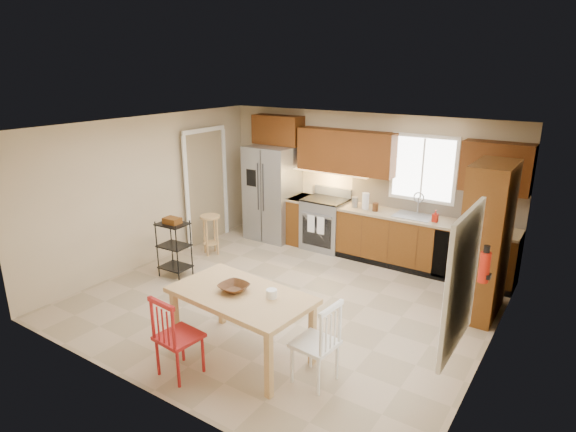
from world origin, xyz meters
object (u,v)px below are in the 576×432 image
at_px(pantry, 486,241).
at_px(utility_cart, 174,249).
at_px(soap_bottle, 435,216).
at_px(table_bowl, 234,291).
at_px(dining_table, 242,325).
at_px(bar_stool, 211,235).
at_px(fire_extinguisher, 484,267).
at_px(chair_red, 179,335).
at_px(range_stove, 325,224).
at_px(chair_white, 315,342).
at_px(refrigerator, 272,193).
at_px(table_jar, 272,295).

relative_size(pantry, utility_cart, 2.24).
xyz_separation_m(soap_bottle, table_bowl, (-1.21, -3.52, -0.19)).
bearing_deg(pantry, table_bowl, -129.54).
bearing_deg(dining_table, pantry, 56.74).
height_order(bar_stool, utility_cart, utility_cart).
bearing_deg(fire_extinguisher, pantry, 100.78).
bearing_deg(chair_red, dining_table, 66.63).
xyz_separation_m(chair_red, utility_cart, (-1.97, 1.81, -0.01)).
xyz_separation_m(range_stove, chair_white, (1.87, -3.56, 0.02)).
bearing_deg(chair_white, range_stove, 32.67).
xyz_separation_m(pantry, bar_stool, (-4.55, -0.41, -0.69)).
distance_m(table_bowl, bar_stool, 3.28).
bearing_deg(fire_extinguisher, table_bowl, -146.40).
xyz_separation_m(refrigerator, pantry, (4.13, -0.93, 0.14)).
relative_size(range_stove, dining_table, 0.56).
height_order(pantry, utility_cart, pantry).
height_order(fire_extinguisher, table_bowl, fire_extinguisher).
relative_size(refrigerator, utility_cart, 1.94).
bearing_deg(refrigerator, dining_table, -59.73).
bearing_deg(table_bowl, dining_table, 0.00).
bearing_deg(bar_stool, table_jar, -58.22).
height_order(dining_table, bar_stool, dining_table).
bearing_deg(chair_white, soap_bottle, 2.28).
distance_m(range_stove, soap_bottle, 2.10).
distance_m(pantry, table_bowl, 3.41).
xyz_separation_m(range_stove, pantry, (2.98, -0.99, 0.59)).
bearing_deg(utility_cart, fire_extinguisher, 2.13).
distance_m(table_bowl, table_jar, 0.47).
bearing_deg(table_jar, range_stove, 110.00).
xyz_separation_m(dining_table, chair_red, (-0.35, -0.65, 0.08)).
distance_m(refrigerator, pantry, 4.23).
bearing_deg(pantry, fire_extinguisher, -79.22).
height_order(dining_table, table_jar, table_jar).
xyz_separation_m(chair_white, table_bowl, (-1.05, -0.05, 0.33)).
relative_size(range_stove, fire_extinguisher, 2.56).
xyz_separation_m(fire_extinguisher, bar_stool, (-4.75, 0.64, -0.74)).
relative_size(refrigerator, range_stove, 1.98).
bearing_deg(dining_table, chair_red, -113.37).
height_order(chair_red, chair_white, same).
bearing_deg(chair_red, pantry, 58.53).
height_order(chair_red, table_bowl, chair_red).
xyz_separation_m(table_bowl, bar_stool, (-2.38, 2.21, -0.44)).
xyz_separation_m(chair_white, table_jar, (-0.59, 0.05, 0.36)).
bearing_deg(pantry, chair_white, -113.38).
relative_size(refrigerator, dining_table, 1.12).
distance_m(range_stove, utility_cart, 2.81).
relative_size(chair_white, table_bowl, 2.90).
xyz_separation_m(chair_white, bar_stool, (-3.44, 2.16, -0.12)).
bearing_deg(soap_bottle, fire_extinguisher, -59.47).
bearing_deg(fire_extinguisher, table_jar, -142.37).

